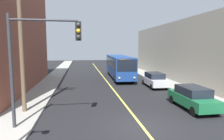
{
  "coord_description": "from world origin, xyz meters",
  "views": [
    {
      "loc": [
        -3.35,
        -10.12,
        4.41
      ],
      "look_at": [
        0.0,
        10.7,
        2.0
      ],
      "focal_mm": 31.25,
      "sensor_mm": 36.0,
      "label": 1
    }
  ],
  "objects_px": {
    "parked_car_silver": "(155,80)",
    "traffic_signal_left_corner": "(41,50)",
    "parked_car_green": "(193,97)",
    "utility_pole_near": "(20,21)",
    "city_bus": "(119,66)",
    "fire_hydrant": "(204,93)"
  },
  "relations": [
    {
      "from": "parked_car_silver",
      "to": "fire_hydrant",
      "type": "xyz_separation_m",
      "value": [
        2.0,
        -6.06,
        -0.26
      ]
    },
    {
      "from": "parked_car_green",
      "to": "parked_car_silver",
      "type": "height_order",
      "value": "same"
    },
    {
      "from": "fire_hydrant",
      "to": "utility_pole_near",
      "type": "bearing_deg",
      "value": -175.6
    },
    {
      "from": "parked_car_silver",
      "to": "traffic_signal_left_corner",
      "type": "bearing_deg",
      "value": -136.07
    },
    {
      "from": "parked_car_silver",
      "to": "traffic_signal_left_corner",
      "type": "relative_size",
      "value": 0.74
    },
    {
      "from": "parked_car_silver",
      "to": "city_bus",
      "type": "bearing_deg",
      "value": 110.11
    },
    {
      "from": "city_bus",
      "to": "parked_car_green",
      "type": "xyz_separation_m",
      "value": [
        2.41,
        -15.24,
        -0.98
      ]
    },
    {
      "from": "parked_car_green",
      "to": "fire_hydrant",
      "type": "distance_m",
      "value": 2.97
    },
    {
      "from": "parked_car_green",
      "to": "utility_pole_near",
      "type": "distance_m",
      "value": 12.93
    },
    {
      "from": "city_bus",
      "to": "traffic_signal_left_corner",
      "type": "height_order",
      "value": "traffic_signal_left_corner"
    },
    {
      "from": "utility_pole_near",
      "to": "fire_hydrant",
      "type": "height_order",
      "value": "utility_pole_near"
    },
    {
      "from": "parked_car_silver",
      "to": "traffic_signal_left_corner",
      "type": "distance_m",
      "value": 14.67
    },
    {
      "from": "parked_car_silver",
      "to": "fire_hydrant",
      "type": "relative_size",
      "value": 5.31
    },
    {
      "from": "traffic_signal_left_corner",
      "to": "fire_hydrant",
      "type": "bearing_deg",
      "value": 17.35
    },
    {
      "from": "utility_pole_near",
      "to": "city_bus",
      "type": "bearing_deg",
      "value": 56.95
    },
    {
      "from": "fire_hydrant",
      "to": "traffic_signal_left_corner",
      "type": "bearing_deg",
      "value": -162.65
    },
    {
      "from": "city_bus",
      "to": "utility_pole_near",
      "type": "xyz_separation_m",
      "value": [
        -9.36,
        -14.39,
        4.31
      ]
    },
    {
      "from": "city_bus",
      "to": "parked_car_green",
      "type": "distance_m",
      "value": 15.46
    },
    {
      "from": "parked_car_silver",
      "to": "utility_pole_near",
      "type": "relative_size",
      "value": 0.41
    },
    {
      "from": "parked_car_green",
      "to": "city_bus",
      "type": "bearing_deg",
      "value": 98.98
    },
    {
      "from": "parked_car_green",
      "to": "utility_pole_near",
      "type": "bearing_deg",
      "value": 175.83
    },
    {
      "from": "parked_car_green",
      "to": "traffic_signal_left_corner",
      "type": "height_order",
      "value": "traffic_signal_left_corner"
    }
  ]
}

